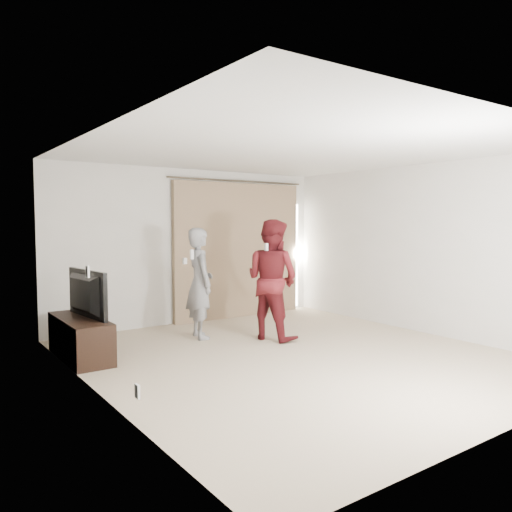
{
  "coord_description": "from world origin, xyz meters",
  "views": [
    {
      "loc": [
        -4.04,
        -4.81,
        1.72
      ],
      "look_at": [
        0.23,
        1.2,
        1.21
      ],
      "focal_mm": 35.0,
      "sensor_mm": 36.0,
      "label": 1
    }
  ],
  "objects_px": {
    "tv_console": "(80,338)",
    "person_man": "(200,283)",
    "person_woman": "(272,279)",
    "tv": "(79,294)"
  },
  "relations": [
    {
      "from": "tv_console",
      "to": "person_woman",
      "type": "distance_m",
      "value": 2.73
    },
    {
      "from": "person_man",
      "to": "person_woman",
      "type": "relative_size",
      "value": 0.93
    },
    {
      "from": "tv_console",
      "to": "person_woman",
      "type": "xyz_separation_m",
      "value": [
        2.61,
        -0.55,
        0.62
      ]
    },
    {
      "from": "tv_console",
      "to": "person_woman",
      "type": "bearing_deg",
      "value": -11.96
    },
    {
      "from": "tv",
      "to": "person_woman",
      "type": "relative_size",
      "value": 0.59
    },
    {
      "from": "tv_console",
      "to": "person_man",
      "type": "height_order",
      "value": "person_man"
    },
    {
      "from": "person_man",
      "to": "tv_console",
      "type": "bearing_deg",
      "value": -176.37
    },
    {
      "from": "tv",
      "to": "person_woman",
      "type": "height_order",
      "value": "person_woman"
    },
    {
      "from": "tv",
      "to": "person_woman",
      "type": "bearing_deg",
      "value": -108.34
    },
    {
      "from": "tv",
      "to": "person_man",
      "type": "xyz_separation_m",
      "value": [
        1.77,
        0.11,
        0.0
      ]
    }
  ]
}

